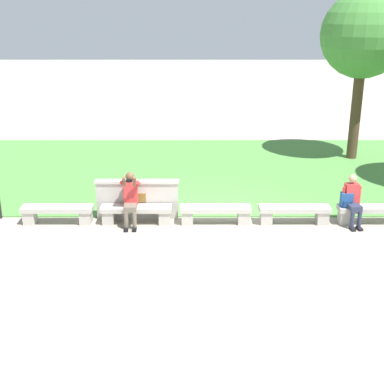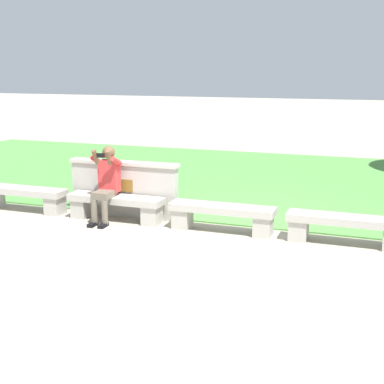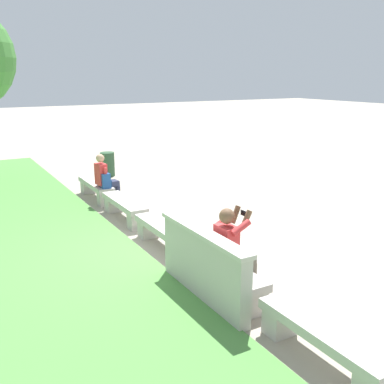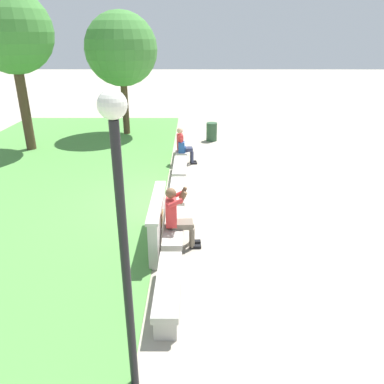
{
  "view_description": "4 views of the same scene",
  "coord_description": "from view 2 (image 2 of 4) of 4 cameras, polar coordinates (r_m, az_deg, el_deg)",
  "views": [
    {
      "loc": [
        -0.58,
        -12.26,
        5.19
      ],
      "look_at": [
        -0.61,
        -0.62,
        1.04
      ],
      "focal_mm": 50.0,
      "sensor_mm": 36.0,
      "label": 1
    },
    {
      "loc": [
        2.4,
        -8.13,
        2.64
      ],
      "look_at": [
        -0.33,
        -0.54,
        0.76
      ],
      "focal_mm": 50.0,
      "sensor_mm": 36.0,
      "label": 2
    },
    {
      "loc": [
        -6.95,
        3.37,
        3.09
      ],
      "look_at": [
        -0.27,
        -0.44,
        1.08
      ],
      "focal_mm": 42.0,
      "sensor_mm": 36.0,
      "label": 3
    },
    {
      "loc": [
        -8.92,
        -0.41,
        4.14
      ],
      "look_at": [
        -0.95,
        -0.38,
        0.76
      ],
      "focal_mm": 35.0,
      "sensor_mm": 36.0,
      "label": 4
    }
  ],
  "objects": [
    {
      "name": "person_photographer",
      "position": [
        9.41,
        -9.11,
        1.25
      ],
      "size": [
        0.48,
        0.73,
        1.32
      ],
      "color": "black",
      "rests_on": "ground"
    },
    {
      "name": "bench_main",
      "position": [
        10.55,
        -17.57,
        -0.37
      ],
      "size": [
        1.75,
        0.4,
        0.45
      ],
      "color": "#B7B2A8",
      "rests_on": "ground"
    },
    {
      "name": "bench_near",
      "position": [
        9.52,
        -8.14,
        -1.32
      ],
      "size": [
        1.75,
        0.4,
        0.45
      ],
      "color": "#B7B2A8",
      "rests_on": "ground"
    },
    {
      "name": "bench_far",
      "position": [
        8.47,
        15.99,
        -3.5
      ],
      "size": [
        1.75,
        0.4,
        0.45
      ],
      "color": "#B7B2A8",
      "rests_on": "ground"
    },
    {
      "name": "grass_strip",
      "position": [
        13.01,
        8.73,
        1.29
      ],
      "size": [
        21.56,
        8.0,
        0.03
      ],
      "primitive_type": "cube",
      "color": "#518E42",
      "rests_on": "ground"
    },
    {
      "name": "ground_plane",
      "position": [
        8.88,
        3.18,
        -4.22
      ],
      "size": [
        80.0,
        80.0,
        0.0
      ],
      "primitive_type": "plane",
      "color": "#A89E8C"
    },
    {
      "name": "bench_mid",
      "position": [
        8.8,
        3.21,
        -2.4
      ],
      "size": [
        1.75,
        0.4,
        0.45
      ],
      "color": "#B7B2A8",
      "rests_on": "ground"
    },
    {
      "name": "backrest_wall_with_plaque",
      "position": [
        9.76,
        -7.25,
        0.41
      ],
      "size": [
        2.1,
        0.24,
        1.01
      ],
      "color": "#B7B2A8",
      "rests_on": "ground"
    }
  ]
}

